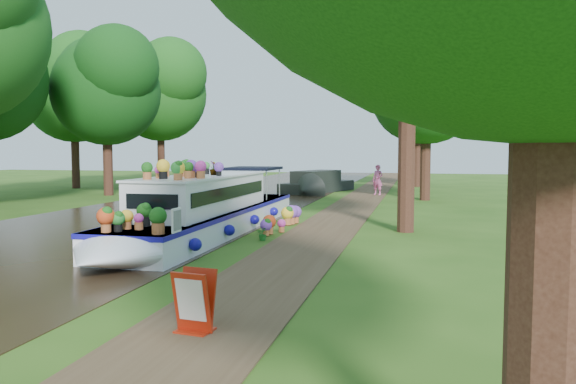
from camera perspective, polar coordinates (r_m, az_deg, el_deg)
The scene contains 14 objects.
ground at distance 16.21m, azimuth -2.05°, elevation -5.12°, with size 100.00×100.00×0.00m, color #294F13.
canal_water at distance 18.70m, azimuth -20.13°, elevation -4.09°, with size 10.00×100.00×0.02m, color black.
towpath at distance 15.94m, azimuth 2.13°, elevation -5.22°, with size 2.20×100.00×0.03m, color #473521.
plant_boat at distance 17.53m, azimuth -8.51°, elevation -1.64°, with size 2.29×13.52×2.30m.
tree_near_overhang at distance 18.92m, azimuth 12.12°, elevation 16.26°, with size 5.52×5.28×8.99m.
tree_near_mid at distance 30.74m, azimuth 13.90°, elevation 11.24°, with size 6.90×6.60×9.40m.
tree_near_far at distance 41.75m, azimuth 13.06°, elevation 10.23°, with size 7.59×7.26×10.30m.
tree_far_c at distance 34.65m, azimuth -17.95°, elevation 10.50°, with size 7.13×6.82×9.59m.
tree_far_d at distance 44.22m, azimuth -12.84°, elevation 10.35°, with size 8.05×7.70×10.85m.
tree_far_h at distance 41.86m, azimuth -20.92°, elevation 10.16°, with size 7.82×7.48×10.49m.
second_boat at distance 34.99m, azimuth 2.90°, elevation 0.84°, with size 3.99×7.44×1.35m.
sandwich_board at distance 8.35m, azimuth -9.51°, elevation -11.15°, with size 0.58×0.51×0.90m.
pedestrian_pink at distance 33.17m, azimuth 9.10°, elevation 1.23°, with size 0.64×0.42×1.77m, color #C45091.
verge_plant at distance 16.48m, azimuth -2.54°, elevation -4.27°, with size 0.36×0.31×0.40m, color #217024.
Camera 1 is at (4.23, -15.43, 2.65)m, focal length 35.00 mm.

